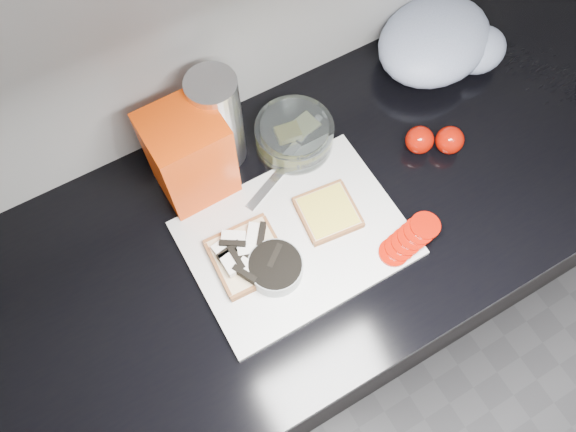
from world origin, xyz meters
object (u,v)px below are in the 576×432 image
object	(u,v)px
steel_canister	(218,121)
bread_bag	(190,156)
cutting_board	(296,238)
glass_bowl	(294,136)

from	to	relation	value
steel_canister	bread_bag	bearing A→B (deg)	-152.87
cutting_board	glass_bowl	size ratio (longest dim) A/B	2.54
bread_bag	steel_canister	size ratio (longest dim) A/B	0.94
steel_canister	cutting_board	bearing A→B (deg)	-82.78
glass_bowl	bread_bag	xyz separation A→B (m)	(-0.21, 0.02, 0.07)
cutting_board	bread_bag	world-z (taller)	bread_bag
glass_bowl	bread_bag	bearing A→B (deg)	175.46
glass_bowl	steel_canister	bearing A→B (deg)	157.10
glass_bowl	steel_canister	distance (m)	0.17
cutting_board	bread_bag	bearing A→B (deg)	118.25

